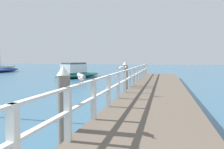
% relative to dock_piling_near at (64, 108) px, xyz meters
% --- Properties ---
extents(pier_deck, '(2.96, 24.33, 0.44)m').
position_rel_dock_piling_near_xyz_m(pier_deck, '(1.78, 7.46, -0.71)').
color(pier_deck, brown).
rests_on(pier_deck, ground_plane).
extents(pier_railing, '(0.12, 22.85, 1.03)m').
position_rel_dock_piling_near_xyz_m(pier_railing, '(0.38, 7.46, 0.15)').
color(pier_railing, silver).
rests_on(pier_railing, pier_deck).
extents(dock_piling_near, '(0.29, 0.29, 1.84)m').
position_rel_dock_piling_near_xyz_m(dock_piling_near, '(0.00, 0.00, 0.00)').
color(dock_piling_near, '#6B6056').
rests_on(dock_piling_near, ground_plane).
extents(dock_piling_far, '(0.29, 0.29, 1.84)m').
position_rel_dock_piling_near_xyz_m(dock_piling_far, '(0.00, 8.20, 0.00)').
color(dock_piling_far, '#6B6056').
rests_on(dock_piling_far, ground_plane).
extents(seagull_foreground, '(0.32, 0.41, 0.21)m').
position_rel_dock_piling_near_xyz_m(seagull_foreground, '(0.37, 0.09, 0.68)').
color(seagull_foreground, white).
rests_on(seagull_foreground, pier_railing).
extents(seagull_background, '(0.47, 0.23, 0.21)m').
position_rel_dock_piling_near_xyz_m(seagull_background, '(0.39, 5.03, 0.68)').
color(seagull_background, white).
rests_on(seagull_background, pier_railing).
extents(boat_0, '(4.14, 7.02, 1.58)m').
position_rel_dock_piling_near_xyz_m(boat_0, '(-6.78, 18.26, -0.41)').
color(boat_0, '#197266').
rests_on(boat_0, ground_plane).
extents(boat_5, '(2.64, 7.15, 8.20)m').
position_rel_dock_piling_near_xyz_m(boat_5, '(-21.19, 25.30, -0.55)').
color(boat_5, navy).
rests_on(boat_5, ground_plane).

